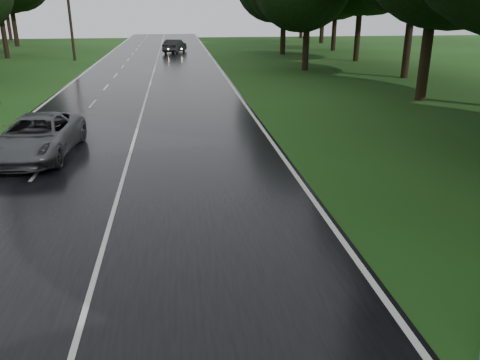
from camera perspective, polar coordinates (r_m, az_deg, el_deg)
name	(u,v)px	position (r m, az deg, el deg)	size (l,w,h in m)	color
ground	(92,290)	(10.60, -17.12, -12.28)	(160.00, 160.00, 0.00)	#1E4715
road	(145,103)	(29.43, -11.18, 8.93)	(12.00, 140.00, 0.04)	black
lane_center	(145,102)	(29.43, -11.18, 8.98)	(0.12, 140.00, 0.01)	silver
grey_car	(37,136)	(19.87, -22.83, 4.77)	(2.54, 5.52, 1.53)	#47494C
far_car	(175,46)	(60.35, -7.71, 15.42)	(1.62, 4.66, 1.53)	black
utility_pole_far	(75,60)	(54.60, -18.92, 13.23)	(1.80, 0.28, 10.82)	black
tree_left_f	(8,58)	(59.46, -25.75, 12.83)	(11.47, 11.47, 17.93)	black
tree_right_d	(420,100)	(31.81, 20.47, 8.84)	(10.24, 10.24, 15.99)	black
tree_right_e	(305,70)	(44.28, 7.66, 12.74)	(8.15, 8.15, 12.73)	black
tree_right_f	(282,54)	(58.51, 5.03, 14.59)	(8.79, 8.79, 13.73)	black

